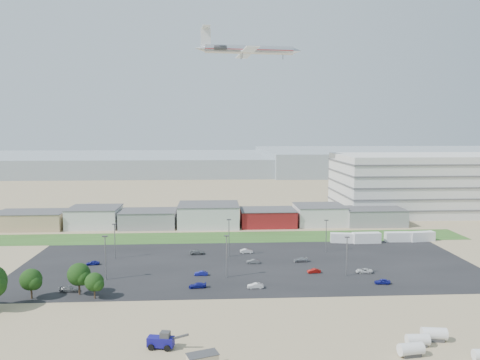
{
  "coord_description": "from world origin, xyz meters",
  "views": [
    {
      "loc": [
        -4.12,
        -100.74,
        35.92
      ],
      "look_at": [
        2.91,
        22.0,
        22.48
      ],
      "focal_mm": 35.0,
      "sensor_mm": 36.0,
      "label": 1
    }
  ],
  "objects": [
    {
      "name": "parked_car_10",
      "position": [
        -36.13,
        1.57,
        0.63
      ],
      "size": [
        4.54,
        2.31,
        1.26
      ],
      "primitive_type": "imported",
      "rotation": [
        0.0,
        0.0,
        1.44
      ],
      "color": "#595B5E",
      "rests_on": "ground"
    },
    {
      "name": "parking_garage",
      "position": [
        90.0,
        95.0,
        12.5
      ],
      "size": [
        80.0,
        40.0,
        25.0
      ],
      "primitive_type": "cube",
      "color": "silver",
      "rests_on": "ground"
    },
    {
      "name": "telehandler",
      "position": [
        -12.95,
        -26.68,
        1.44
      ],
      "size": [
        7.23,
        3.55,
        2.88
      ],
      "primitive_type": null,
      "rotation": [
        0.0,
        0.0,
        -0.19
      ],
      "color": "navy",
      "rests_on": "ground"
    },
    {
      "name": "lightpole_front_m",
      "position": [
        -1.05,
        9.76,
        5.19
      ],
      "size": [
        1.22,
        0.51,
        10.38
      ],
      "primitive_type": null,
      "color": "slate",
      "rests_on": "ground"
    },
    {
      "name": "lightpole_back_m",
      "position": [
        0.16,
        28.33,
        5.36
      ],
      "size": [
        1.26,
        0.53,
        10.71
      ],
      "primitive_type": null,
      "color": "slate",
      "rests_on": "ground"
    },
    {
      "name": "hills_backdrop",
      "position": [
        40.0,
        315.0,
        4.5
      ],
      "size": [
        700.0,
        200.0,
        9.0
      ],
      "primitive_type": null,
      "color": "gray",
      "rests_on": "ground"
    },
    {
      "name": "parked_car_5",
      "position": [
        -36.23,
        22.17,
        0.58
      ],
      "size": [
        3.57,
        1.79,
        1.17
      ],
      "primitive_type": "imported",
      "rotation": [
        0.0,
        0.0,
        -1.45
      ],
      "color": "navy",
      "rests_on": "ground"
    },
    {
      "name": "box_trailer_c",
      "position": [
        54.79,
        43.09,
        1.51
      ],
      "size": [
        8.06,
        2.58,
        3.01
      ],
      "primitive_type": null,
      "rotation": [
        0.0,
        0.0,
        -0.01
      ],
      "color": "silver",
      "rests_on": "ground"
    },
    {
      "name": "storage_tank_ne",
      "position": [
        33.27,
        -26.51,
        1.24
      ],
      "size": [
        4.39,
        2.66,
        2.48
      ],
      "primitive_type": null,
      "rotation": [
        0.0,
        0.0,
        -0.15
      ],
      "color": "silver",
      "rests_on": "ground"
    },
    {
      "name": "parked_car_0",
      "position": [
        33.47,
        11.24,
        0.57
      ],
      "size": [
        4.3,
        2.38,
        1.14
      ],
      "primitive_type": "imported",
      "rotation": [
        0.0,
        0.0,
        -1.7
      ],
      "color": "silver",
      "rests_on": "ground"
    },
    {
      "name": "lightpole_back_r",
      "position": [
        28.72,
        31.65,
        4.77
      ],
      "size": [
        1.12,
        0.47,
        9.53
      ],
      "primitive_type": null,
      "color": "slate",
      "rests_on": "ground"
    },
    {
      "name": "grass_strip",
      "position": [
        0.0,
        52.0,
        0.01
      ],
      "size": [
        160.0,
        16.0,
        0.02
      ],
      "primitive_type": "cube",
      "color": "#31551F",
      "rests_on": "ground"
    },
    {
      "name": "parking_lot",
      "position": [
        5.0,
        20.0,
        0.01
      ],
      "size": [
        120.0,
        50.0,
        0.01
      ],
      "primitive_type": "cube",
      "color": "black",
      "rests_on": "ground"
    },
    {
      "name": "storage_tank_nw",
      "position": [
        29.59,
        -28.36,
        1.12
      ],
      "size": [
        3.79,
        1.99,
        2.24
      ],
      "primitive_type": null,
      "rotation": [
        0.0,
        0.0,
        -0.03
      ],
      "color": "silver",
      "rests_on": "ground"
    },
    {
      "name": "parked_car_4",
      "position": [
        -7.3,
        11.51,
        0.56
      ],
      "size": [
        3.41,
        1.29,
        1.11
      ],
      "primitive_type": "imported",
      "rotation": [
        0.0,
        0.0,
        -1.6
      ],
      "color": "navy",
      "rests_on": "ground"
    },
    {
      "name": "lightpole_front_l",
      "position": [
        -29.94,
        9.61,
        5.35
      ],
      "size": [
        1.26,
        0.52,
        10.69
      ],
      "primitive_type": null,
      "color": "slate",
      "rests_on": "ground"
    },
    {
      "name": "storage_tank_sw",
      "position": [
        27.03,
        -31.65,
        1.18
      ],
      "size": [
        4.18,
        2.5,
        2.37
      ],
      "primitive_type": null,
      "rotation": [
        0.0,
        0.0,
        0.14
      ],
      "color": "silver",
      "rests_on": "ground"
    },
    {
      "name": "tree_right",
      "position": [
        -33.44,
        -0.33,
        3.96
      ],
      "size": [
        5.29,
        5.29,
        7.93
      ],
      "primitive_type": null,
      "color": "black",
      "rests_on": "ground"
    },
    {
      "name": "airliner",
      "position": [
        11.64,
        105.23,
        70.0
      ],
      "size": [
        49.83,
        36.29,
        13.91
      ],
      "primitive_type": null,
      "rotation": [
        0.0,
        0.0,
        0.09
      ],
      "color": "silver"
    },
    {
      "name": "parked_car_13",
      "position": [
        5.22,
        1.5,
        0.6
      ],
      "size": [
        3.64,
        1.28,
        1.2
      ],
      "primitive_type": "imported",
      "rotation": [
        0.0,
        0.0,
        -1.57
      ],
      "color": "silver",
      "rests_on": "ground"
    },
    {
      "name": "parked_car_3",
      "position": [
        -7.9,
        2.53,
        0.58
      ],
      "size": [
        4.09,
        1.89,
        1.16
      ],
      "primitive_type": "imported",
      "rotation": [
        0.0,
        0.0,
        -1.5
      ],
      "color": "navy",
      "rests_on": "ground"
    },
    {
      "name": "parked_car_1",
      "position": [
        20.9,
        11.85,
        0.56
      ],
      "size": [
        3.47,
        1.51,
        1.11
      ],
      "primitive_type": "imported",
      "rotation": [
        0.0,
        0.0,
        -1.47
      ],
      "color": "maroon",
      "rests_on": "ground"
    },
    {
      "name": "lightpole_front_r",
      "position": [
        28.38,
        9.28,
        4.88
      ],
      "size": [
        1.15,
        0.48,
        9.76
      ],
      "primitive_type": null,
      "color": "slate",
      "rests_on": "ground"
    },
    {
      "name": "parked_car_11",
      "position": [
        5.37,
        31.71,
        0.61
      ],
      "size": [
        3.81,
        1.58,
        1.23
      ],
      "primitive_type": "imported",
      "rotation": [
        0.0,
        0.0,
        1.65
      ],
      "color": "silver",
      "rests_on": "ground"
    },
    {
      "name": "box_trailer_d",
      "position": [
        62.78,
        43.11,
        1.53
      ],
      "size": [
        8.41,
        3.62,
        3.05
      ],
      "primitive_type": null,
      "rotation": [
        0.0,
        0.0,
        0.14
      ],
      "color": "silver",
      "rests_on": "ground"
    },
    {
      "name": "box_trailer_b",
      "position": [
        44.22,
        41.8,
        1.63
      ],
      "size": [
        8.8,
        3.0,
        3.27
      ],
      "primitive_type": null,
      "rotation": [
        0.0,
        0.0,
        0.03
      ],
      "color": "silver",
      "rests_on": "ground"
    },
    {
      "name": "ground",
      "position": [
        0.0,
        0.0,
        0.0
      ],
      "size": [
        700.0,
        700.0,
        0.0
      ],
      "primitive_type": "plane",
      "color": "#95825F",
      "rests_on": "ground"
    },
    {
      "name": "parked_car_6",
      "position": [
        -8.89,
        31.01,
        0.63
      ],
      "size": [
        4.43,
        2.03,
        1.26
      ],
      "primitive_type": "imported",
      "rotation": [
        0.0,
        0.0,
        1.63
      ],
      "color": "#595B5E",
      "rests_on": "ground"
    },
    {
      "name": "parked_car_2",
      "position": [
        35.01,
        2.71,
        0.62
      ],
      "size": [
        3.75,
        1.79,
        1.24
      ],
      "primitive_type": "imported",
      "rotation": [
        0.0,
        0.0,
        -1.66
      ],
      "color": "navy",
      "rests_on": "ground"
    },
    {
      "name": "lightpole_back_l",
      "position": [
        -31.62,
        28.35,
        4.88
      ],
      "size": [
        1.15,
        0.48,
        9.75
      ],
      "primitive_type": null,
      "color": "slate",
      "rests_on": "ground"
    },
    {
      "name": "tree_near",
      "position": [
        -29.52,
        -2.98,
        3.19
      ],
      "size": [
        4.26,
        4.26,
        6.39
      ],
      "primitive_type": null,
      "color": "black",
      "rests_on": "ground"
    },
    {
      "name": "parked_car_7",
      "position": [
        6.38,
        21.05,
        0.57
      ],
      "size": [
        3.52,
        1.36,
        1.14
      ],
      "primitive_type": "imported",
      "rotation": [
        0.0,
        0.0,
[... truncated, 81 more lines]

